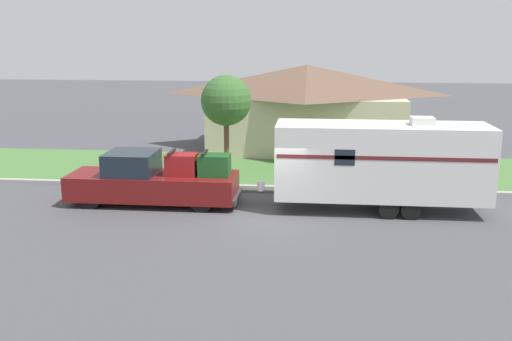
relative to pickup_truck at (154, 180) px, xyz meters
name	(u,v)px	position (x,y,z in m)	size (l,w,h in m)	color
ground_plane	(270,217)	(4.54, -1.20, -0.92)	(120.00, 120.00, 0.00)	#47474C
curb_strip	(277,188)	(4.54, 2.55, -0.85)	(80.00, 0.30, 0.14)	#999993
lawn_strip	(282,169)	(4.54, 6.20, -0.90)	(80.00, 7.00, 0.03)	#477538
house_across_street	(306,106)	(5.59, 11.53, 1.52)	(11.27, 6.88, 4.71)	beige
pickup_truck	(154,180)	(0.00, 0.00, 0.00)	(6.50, 2.10, 2.09)	black
travel_trailer	(381,161)	(8.50, 0.00, 0.94)	(8.90, 2.28, 3.49)	black
mailbox	(144,159)	(-1.39, 3.38, 0.05)	(0.48, 0.20, 1.26)	brown
tree_in_yard	(226,101)	(2.04, 5.05, 2.48)	(2.30, 2.30, 4.57)	brown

